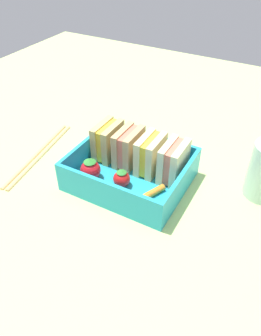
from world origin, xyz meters
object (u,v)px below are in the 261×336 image
Objects in this scene: sandwich_center_left at (128,147)px; sandwich_left at (108,141)px; strawberry_left at (90,169)px; sandwich_center_right at (173,162)px; carrot_stick_far_left at (151,193)px; chopstick_pair at (39,153)px; sandwich_center at (150,154)px; strawberry_far_left at (123,179)px.

sandwich_left is at bearing 180.00° from sandwich_center_left.
strawberry_left is (-3.16, -6.47, -1.32)cm from sandwich_center_left.
sandwich_center_right reaches higher than carrot_stick_far_left.
sandwich_center_left reaches higher than strawberry_left.
carrot_stick_far_left is at bearing -26.87° from sandwich_left.
sandwich_center is at bearing 13.01° from chopstick_pair.
sandwich_center_right is at bearing 0.00° from sandwich_left.
sandwich_left is at bearing 97.06° from strawberry_left.
sandwich_center is 1.60× the size of strawberry_left.
sandwich_left is 8.55cm from strawberry_far_left.
strawberry_far_left is 0.68× the size of carrot_stick_far_left.
sandwich_left reaches higher than strawberry_far_left.
sandwich_center_right is at bearing 0.00° from sandwich_center_left.
sandwich_center reaches higher than carrot_stick_far_left.
strawberry_left is (0.80, -6.47, -1.32)cm from sandwich_left.
sandwich_center_left is 7.32cm from strawberry_left.
sandwich_center_left is 7.92cm from sandwich_center_right.
sandwich_center_right is (11.88, 0.00, 0.00)cm from sandwich_left.
sandwich_center_left is 1.00× the size of sandwich_center_right.
carrot_stick_far_left is (-0.92, -5.56, -2.53)cm from sandwich_center_right.
strawberry_left is 0.19× the size of chopstick_pair.
sandwich_left is 1.00× the size of sandwich_center_right.
strawberry_left is 13.03cm from chopstick_pair.
sandwich_center_right is at bearing 30.28° from strawberry_left.
carrot_stick_far_left is (10.96, -5.56, -2.53)cm from sandwich_left.
carrot_stick_far_left is (4.77, 0.11, -0.92)cm from strawberry_far_left.
strawberry_far_left reaches higher than chopstick_pair.
chopstick_pair is at bearing -169.11° from sandwich_center_right.
sandwich_left is 1.90× the size of strawberry_far_left.
chopstick_pair is at bearing 177.51° from carrot_stick_far_left.
chopstick_pair is (-23.71, -4.56, -3.89)cm from sandwich_center_right.
sandwich_center reaches higher than strawberry_left.
strawberry_left is at bearing -116.03° from sandwich_center_left.
sandwich_center_right is 12.90cm from strawberry_left.
sandwich_center_right is 1.90× the size of strawberry_far_left.
sandwich_center and sandwich_center_right have the same top height.
chopstick_pair is (-12.63, 1.91, -2.57)cm from strawberry_left.
strawberry_left is at bearing -137.74° from sandwich_center.
sandwich_center_right is 24.46cm from chopstick_pair.
strawberry_far_left is (-5.69, -5.66, -1.61)cm from sandwich_center_right.
carrot_stick_far_left is at bearing -61.29° from sandwich_center.
chopstick_pair is at bearing 176.51° from strawberry_far_left.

